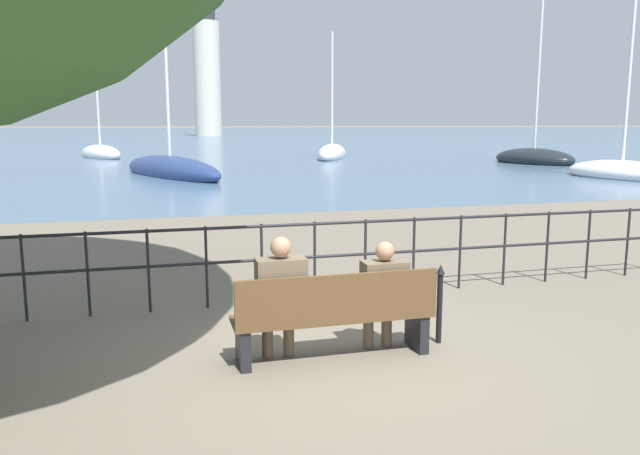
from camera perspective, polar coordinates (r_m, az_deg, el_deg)
ground_plane at (r=6.42m, az=1.20°, el=-11.72°), size 1000.00×1000.00×0.00m
harbor_water at (r=165.79m, az=-14.89°, el=8.42°), size 600.00×300.00×0.01m
park_bench at (r=6.21m, az=1.39°, el=-8.14°), size 2.02×0.45×0.90m
seated_person_left at (r=6.09m, az=-3.63°, el=-6.08°), size 0.48×0.35×1.26m
seated_person_right at (r=6.39m, az=5.78°, el=-5.80°), size 0.45×0.35×1.16m
promenade_railing at (r=8.14m, az=-2.90°, el=-2.05°), size 12.07×0.04×1.05m
closed_umbrella at (r=6.77m, az=10.89°, el=-6.47°), size 0.09×0.09×0.86m
sailboat_0 at (r=44.75m, az=-19.43°, el=6.41°), size 3.85×5.85×8.30m
sailboat_1 at (r=28.38m, az=-13.52°, el=5.16°), size 4.92×8.79×8.47m
sailboat_2 at (r=41.81m, az=1.10°, el=6.77°), size 4.48×7.57×8.56m
sailboat_3 at (r=38.45m, az=18.97°, el=6.04°), size 3.83×5.86×11.86m
sailboat_5 at (r=29.54m, az=25.86°, el=4.58°), size 3.32×5.55×7.73m
harbor_lighthouse at (r=115.71m, az=-10.28°, el=13.83°), size 4.67×4.67×24.24m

